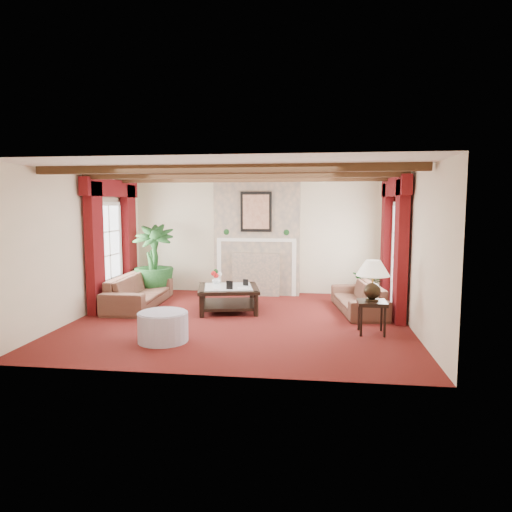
# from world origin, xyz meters

# --- Properties ---
(floor) EXTENTS (6.00, 6.00, 0.00)m
(floor) POSITION_xyz_m (0.00, 0.00, 0.00)
(floor) COLOR #460C0D
(floor) RESTS_ON ground
(ceiling) EXTENTS (6.00, 6.00, 0.00)m
(ceiling) POSITION_xyz_m (0.00, 0.00, 2.70)
(ceiling) COLOR white
(ceiling) RESTS_ON floor
(back_wall) EXTENTS (6.00, 0.02, 2.70)m
(back_wall) POSITION_xyz_m (0.00, 2.75, 1.35)
(back_wall) COLOR beige
(back_wall) RESTS_ON ground
(left_wall) EXTENTS (0.02, 5.50, 2.70)m
(left_wall) POSITION_xyz_m (-3.00, 0.00, 1.35)
(left_wall) COLOR beige
(left_wall) RESTS_ON ground
(right_wall) EXTENTS (0.02, 5.50, 2.70)m
(right_wall) POSITION_xyz_m (3.00, 0.00, 1.35)
(right_wall) COLOR beige
(right_wall) RESTS_ON ground
(ceiling_beams) EXTENTS (6.00, 3.00, 0.12)m
(ceiling_beams) POSITION_xyz_m (0.00, 0.00, 2.64)
(ceiling_beams) COLOR #3A2512
(ceiling_beams) RESTS_ON ceiling
(fireplace) EXTENTS (2.00, 0.52, 2.70)m
(fireplace) POSITION_xyz_m (0.00, 2.55, 2.70)
(fireplace) COLOR tan
(fireplace) RESTS_ON ground
(french_door_left) EXTENTS (0.10, 1.10, 2.16)m
(french_door_left) POSITION_xyz_m (-2.97, 1.00, 2.13)
(french_door_left) COLOR white
(french_door_left) RESTS_ON ground
(french_door_right) EXTENTS (0.10, 1.10, 2.16)m
(french_door_right) POSITION_xyz_m (2.97, 1.00, 2.13)
(french_door_right) COLOR white
(french_door_right) RESTS_ON ground
(curtains_left) EXTENTS (0.20, 2.40, 2.55)m
(curtains_left) POSITION_xyz_m (-2.86, 1.00, 2.55)
(curtains_left) COLOR #4A090E
(curtains_left) RESTS_ON ground
(curtains_right) EXTENTS (0.20, 2.40, 2.55)m
(curtains_right) POSITION_xyz_m (2.86, 1.00, 2.55)
(curtains_right) COLOR #4A090E
(curtains_right) RESTS_ON ground
(sofa_left) EXTENTS (2.24, 0.81, 0.85)m
(sofa_left) POSITION_xyz_m (-2.29, 0.91, 0.43)
(sofa_left) COLOR #320D1A
(sofa_left) RESTS_ON ground
(sofa_right) EXTENTS (2.06, 1.10, 0.74)m
(sofa_right) POSITION_xyz_m (2.22, 0.95, 0.37)
(sofa_right) COLOR #320D1A
(sofa_right) RESTS_ON ground
(potted_palm) EXTENTS (1.42, 1.94, 0.93)m
(potted_palm) POSITION_xyz_m (-2.32, 1.89, 0.47)
(potted_palm) COLOR black
(potted_palm) RESTS_ON ground
(small_plant) EXTENTS (1.17, 1.21, 0.67)m
(small_plant) POSITION_xyz_m (2.58, 1.91, 0.33)
(small_plant) COLOR black
(small_plant) RESTS_ON ground
(coffee_table) EXTENTS (1.40, 1.40, 0.48)m
(coffee_table) POSITION_xyz_m (-0.36, 0.72, 0.24)
(coffee_table) COLOR black
(coffee_table) RESTS_ON ground
(side_table) EXTENTS (0.58, 0.58, 0.55)m
(side_table) POSITION_xyz_m (2.29, -0.59, 0.27)
(side_table) COLOR black
(side_table) RESTS_ON ground
(ottoman) EXTENTS (0.78, 0.78, 0.45)m
(ottoman) POSITION_xyz_m (-0.97, -1.44, 0.23)
(ottoman) COLOR #988EA2
(ottoman) RESTS_ON ground
(table_lamp) EXTENTS (0.55, 0.55, 0.69)m
(table_lamp) POSITION_xyz_m (2.29, -0.59, 0.89)
(table_lamp) COLOR black
(table_lamp) RESTS_ON side_table
(flower_vase) EXTENTS (0.24, 0.25, 0.17)m
(flower_vase) POSITION_xyz_m (-0.66, 1.03, 0.57)
(flower_vase) COLOR silver
(flower_vase) RESTS_ON coffee_table
(book) EXTENTS (0.20, 0.09, 0.26)m
(book) POSITION_xyz_m (-0.13, 0.51, 0.61)
(book) COLOR black
(book) RESTS_ON coffee_table
(photo_frame_a) EXTENTS (0.13, 0.05, 0.17)m
(photo_frame_a) POSITION_xyz_m (-0.27, 0.42, 0.57)
(photo_frame_a) COLOR black
(photo_frame_a) RESTS_ON coffee_table
(photo_frame_b) EXTENTS (0.11, 0.04, 0.14)m
(photo_frame_b) POSITION_xyz_m (-0.02, 0.86, 0.55)
(photo_frame_b) COLOR black
(photo_frame_b) RESTS_ON coffee_table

